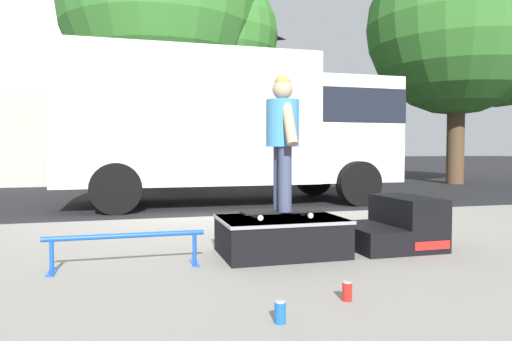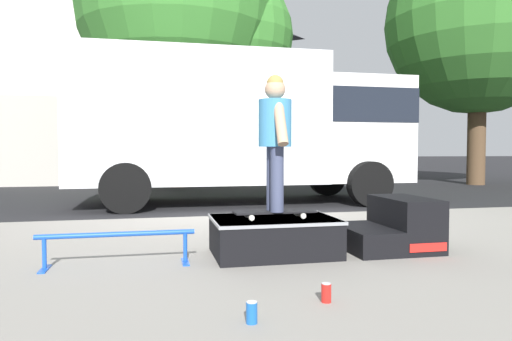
{
  "view_description": "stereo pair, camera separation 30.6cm",
  "coord_description": "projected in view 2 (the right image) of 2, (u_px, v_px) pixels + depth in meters",
  "views": [
    {
      "loc": [
        -1.31,
        -7.41,
        1.12
      ],
      "look_at": [
        0.21,
        -1.94,
        0.87
      ],
      "focal_mm": 32.61,
      "sensor_mm": 36.0,
      "label": 1
    },
    {
      "loc": [
        -1.01,
        -7.48,
        1.12
      ],
      "look_at": [
        0.21,
        -1.94,
        0.87
      ],
      "focal_mm": 32.61,
      "sensor_mm": 36.0,
      "label": 2
    }
  ],
  "objects": [
    {
      "name": "box_truck",
      "position": [
        244.0,
        123.0,
        9.83
      ],
      "size": [
        6.91,
        2.63,
        3.05
      ],
      "color": "silver",
      "rests_on": "ground"
    },
    {
      "name": "street_tree_main",
      "position": [
        488.0,
        28.0,
        14.99
      ],
      "size": [
        6.47,
        5.88,
        8.17
      ],
      "color": "brown",
      "rests_on": "ground"
    },
    {
      "name": "skateboard",
      "position": [
        275.0,
        212.0,
        4.39
      ],
      "size": [
        0.79,
        0.23,
        0.07
      ],
      "color": "black",
      "rests_on": "skate_box"
    },
    {
      "name": "skate_box",
      "position": [
        274.0,
        235.0,
        4.43
      ],
      "size": [
        1.16,
        0.82,
        0.36
      ],
      "color": "black",
      "rests_on": "sidewalk_slab"
    },
    {
      "name": "house_behind",
      "position": [
        148.0,
        74.0,
        18.92
      ],
      "size": [
        9.54,
        8.23,
        8.4
      ],
      "color": "silver",
      "rests_on": "ground"
    },
    {
      "name": "soda_can",
      "position": [
        326.0,
        293.0,
        3.05
      ],
      "size": [
        0.07,
        0.07,
        0.13
      ],
      "color": "red",
      "rests_on": "sidewalk_slab"
    },
    {
      "name": "street_tree_neighbour",
      "position": [
        189.0,
        14.0,
        13.99
      ],
      "size": [
        6.5,
        5.91,
        8.35
      ],
      "color": "brown",
      "rests_on": "ground"
    },
    {
      "name": "skater_kid",
      "position": [
        275.0,
        131.0,
        4.35
      ],
      "size": [
        0.31,
        0.66,
        1.28
      ],
      "color": "#3F4766",
      "rests_on": "skateboard"
    },
    {
      "name": "soda_can_b",
      "position": [
        252.0,
        313.0,
        2.67
      ],
      "size": [
        0.07,
        0.07,
        0.13
      ],
      "color": "#1959B2",
      "rests_on": "sidewalk_slab"
    },
    {
      "name": "grind_rail",
      "position": [
        117.0,
        241.0,
        3.99
      ],
      "size": [
        1.32,
        0.28,
        0.3
      ],
      "color": "blue",
      "rests_on": "sidewalk_slab"
    },
    {
      "name": "kicker_ramp",
      "position": [
        393.0,
        228.0,
        4.69
      ],
      "size": [
        0.87,
        0.84,
        0.52
      ],
      "color": "black",
      "rests_on": "sidewalk_slab"
    },
    {
      "name": "sidewalk_slab",
      "position": [
        258.0,
        256.0,
        4.64
      ],
      "size": [
        50.0,
        5.0,
        0.12
      ],
      "primitive_type": "cube",
      "color": "gray",
      "rests_on": "ground"
    },
    {
      "name": "ground_plane",
      "position": [
        218.0,
        219.0,
        7.57
      ],
      "size": [
        140.0,
        140.0,
        0.0
      ],
      "primitive_type": "plane",
      "color": "black"
    }
  ]
}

